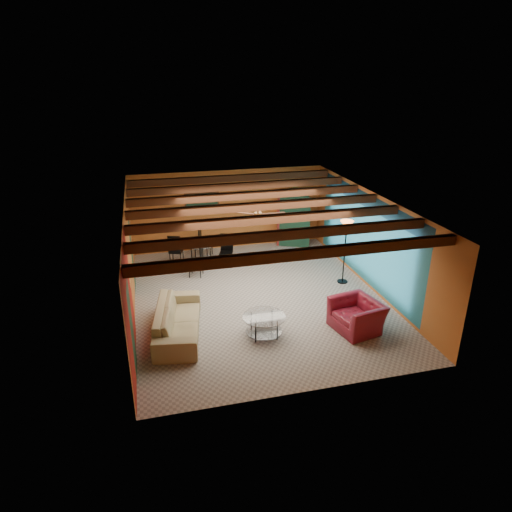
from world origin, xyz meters
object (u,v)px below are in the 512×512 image
object	(u,v)px
sofa	(178,320)
potted_plant	(293,188)
dining_table	(201,250)
floor_lamp	(345,252)
vase	(200,232)
coffee_table	(264,326)
armchair	(357,316)
armoire	(292,220)

from	to	relation	value
sofa	potted_plant	bearing A→B (deg)	-32.61
dining_table	floor_lamp	world-z (taller)	floor_lamp
vase	coffee_table	bearing A→B (deg)	-79.28
coffee_table	vase	world-z (taller)	vase
sofa	dining_table	size ratio (longest dim) A/B	1.25
potted_plant	vase	xyz separation A→B (m)	(-3.37, -1.09, -0.91)
floor_lamp	vase	world-z (taller)	floor_lamp
sofa	floor_lamp	bearing A→B (deg)	-62.27
armchair	vase	world-z (taller)	vase
dining_table	armoire	distance (m)	3.57
armchair	armoire	distance (m)	5.87
floor_lamp	dining_table	bearing A→B (deg)	149.52
coffee_table	floor_lamp	distance (m)	3.77
coffee_table	floor_lamp	bearing A→B (deg)	36.60
armchair	dining_table	bearing A→B (deg)	-159.52
armoire	floor_lamp	distance (m)	3.37
vase	armchair	bearing A→B (deg)	-57.35
armoire	floor_lamp	bearing A→B (deg)	-58.36
armchair	floor_lamp	size ratio (longest dim) A/B	0.60
sofa	armchair	distance (m)	4.20
floor_lamp	sofa	bearing A→B (deg)	-161.40
floor_lamp	potted_plant	size ratio (longest dim) A/B	3.78
vase	sofa	bearing A→B (deg)	-105.45
coffee_table	potted_plant	world-z (taller)	potted_plant
armchair	floor_lamp	xyz separation A→B (m)	(0.78, 2.49, 0.57)
floor_lamp	vase	xyz separation A→B (m)	(-3.82, 2.25, 0.17)
floor_lamp	vase	bearing A→B (deg)	149.52
armchair	potted_plant	distance (m)	6.07
armoire	floor_lamp	size ratio (longest dim) A/B	0.94
coffee_table	armoire	bearing A→B (deg)	65.51
armoire	vase	world-z (taller)	armoire
armchair	potted_plant	world-z (taller)	potted_plant
sofa	coffee_table	distance (m)	2.01
armoire	vase	bearing A→B (deg)	-138.13
armchair	armoire	xyz separation A→B (m)	(0.33, 5.83, 0.52)
coffee_table	potted_plant	xyz separation A→B (m)	(2.53, 5.55, 1.77)
armoire	armchair	bearing A→B (deg)	-69.31
armchair	vase	bearing A→B (deg)	-159.52
coffee_table	potted_plant	size ratio (longest dim) A/B	2.01
dining_table	armoire	xyz separation A→B (m)	(3.37, 1.09, 0.37)
coffee_table	potted_plant	distance (m)	6.35
dining_table	potted_plant	xyz separation A→B (m)	(3.37, 1.09, 1.51)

